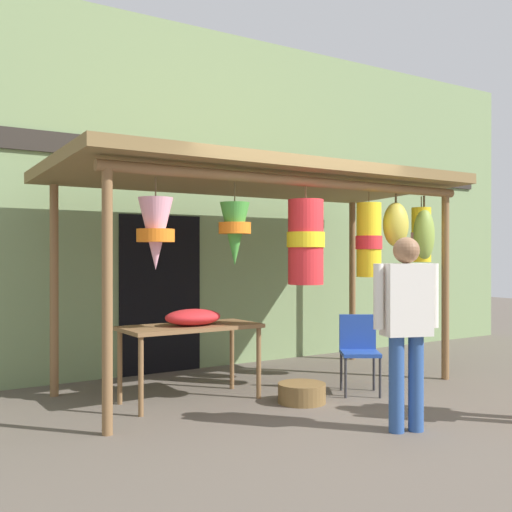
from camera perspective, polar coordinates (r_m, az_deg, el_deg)
The scene contains 8 objects.
ground_plane at distance 6.13m, azimuth 4.92°, elevation -14.04°, with size 30.00×30.00×0.00m, color #60564C.
shop_facade at distance 8.21m, azimuth -6.44°, elevation 5.38°, with size 12.46×0.29×4.50m.
market_stall_canopy at distance 6.82m, azimuth 1.80°, elevation 5.54°, with size 4.69×2.16×2.47m.
display_table at distance 6.36m, azimuth -6.09°, elevation -7.17°, with size 1.41×0.65×0.78m.
flower_heap_on_table at distance 6.31m, azimuth -5.75°, elevation -5.66°, with size 0.60×0.42×0.17m.
folding_chair at distance 6.83m, azimuth 9.55°, elevation -8.28°, with size 0.55×0.55×0.84m.
wicker_basket_by_table at distance 6.38m, azimuth 4.28°, elevation -12.58°, with size 0.48×0.48×0.20m, color brown.
vendor_in_orange at distance 5.38m, azimuth 13.79°, elevation -5.51°, with size 0.56×0.34×1.65m.
Camera 1 is at (-3.65, -4.69, 1.51)m, focal length 43.05 mm.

